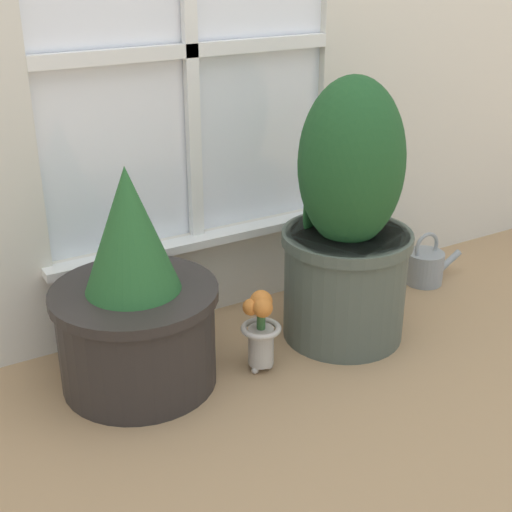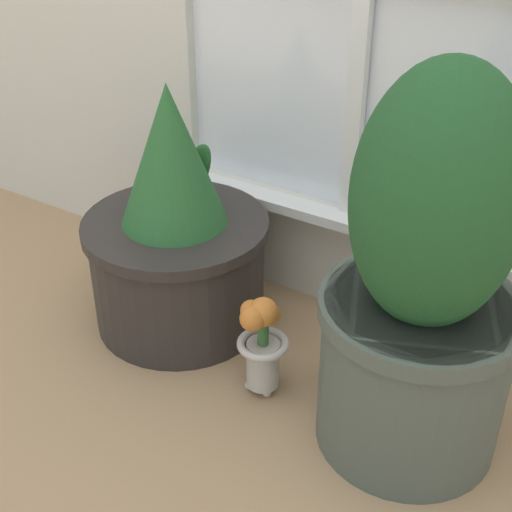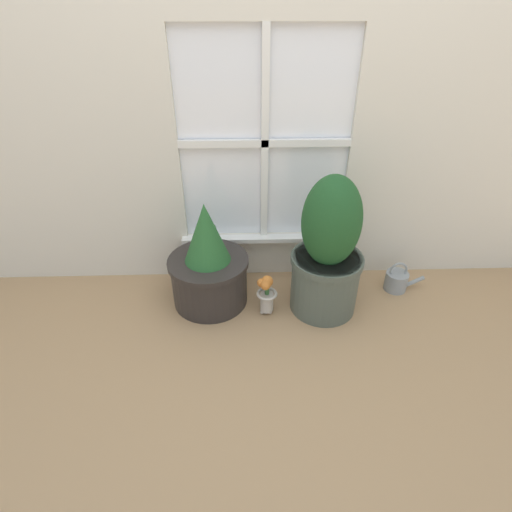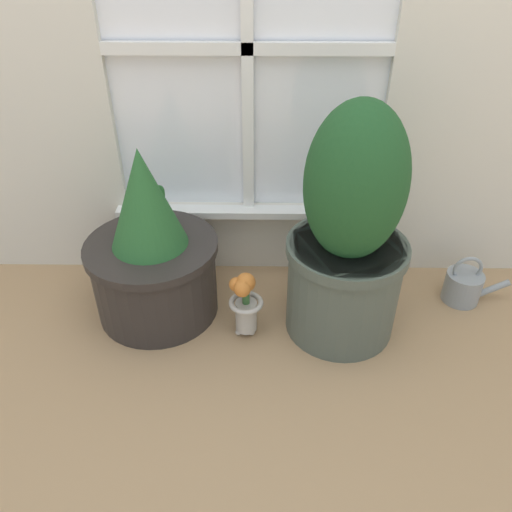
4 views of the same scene
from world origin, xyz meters
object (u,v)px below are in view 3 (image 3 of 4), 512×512
(flower_vase, at_px, (266,292))
(watering_can, at_px, (397,280))
(potted_plant_left, at_px, (209,266))
(potted_plant_right, at_px, (328,254))

(flower_vase, bearing_deg, watering_can, 13.23)
(watering_can, bearing_deg, potted_plant_left, -176.51)
(potted_plant_left, bearing_deg, flower_vase, -20.99)
(potted_plant_left, relative_size, watering_can, 2.61)
(watering_can, bearing_deg, potted_plant_right, -163.10)
(potted_plant_right, bearing_deg, flower_vase, -172.29)
(potted_plant_right, distance_m, flower_vase, 0.37)
(potted_plant_right, relative_size, watering_can, 3.34)
(potted_plant_left, relative_size, flower_vase, 2.50)
(potted_plant_left, bearing_deg, watering_can, 3.49)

